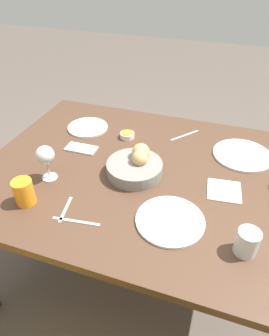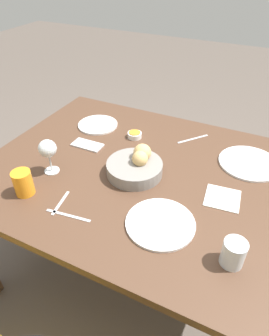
{
  "view_description": "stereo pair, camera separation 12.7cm",
  "coord_description": "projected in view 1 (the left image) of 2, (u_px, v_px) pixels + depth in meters",
  "views": [
    {
      "loc": [
        -0.31,
        0.99,
        1.51
      ],
      "look_at": [
        0.02,
        0.04,
        0.74
      ],
      "focal_mm": 32.0,
      "sensor_mm": 36.0,
      "label": 1
    },
    {
      "loc": [
        -0.43,
        0.94,
        1.51
      ],
      "look_at": [
        0.02,
        0.04,
        0.74
      ],
      "focal_mm": 32.0,
      "sensor_mm": 36.0,
      "label": 2
    }
  ],
  "objects": [
    {
      "name": "spoon_coffee",
      "position": [
        66.0,
        209.0,
        1.12
      ],
      "size": [
        0.03,
        0.13,
        0.0
      ],
      "color": "#B7B7BC",
      "rests_on": "dining_table"
    },
    {
      "name": "plate_far_center",
      "position": [
        170.0,
        220.0,
        1.07
      ],
      "size": [
        0.25,
        0.25,
        0.01
      ],
      "color": "white",
      "rests_on": "dining_table"
    },
    {
      "name": "plate_near_right",
      "position": [
        88.0,
        127.0,
        1.6
      ],
      "size": [
        0.21,
        0.21,
        0.01
      ],
      "color": "white",
      "rests_on": "dining_table"
    },
    {
      "name": "juice_glass",
      "position": [
        24.0,
        192.0,
        1.12
      ],
      "size": [
        0.08,
        0.08,
        0.1
      ],
      "color": "orange",
      "rests_on": "dining_table"
    },
    {
      "name": "knife_silver",
      "position": [
        76.0,
        221.0,
        1.07
      ],
      "size": [
        0.18,
        0.03,
        0.0
      ],
      "color": "#B7B7BC",
      "rests_on": "dining_table"
    },
    {
      "name": "plate_near_left",
      "position": [
        242.0,
        155.0,
        1.39
      ],
      "size": [
        0.27,
        0.27,
        0.01
      ],
      "color": "white",
      "rests_on": "dining_table"
    },
    {
      "name": "wine_glass",
      "position": [
        45.0,
        156.0,
        1.2
      ],
      "size": [
        0.08,
        0.08,
        0.16
      ],
      "color": "silver",
      "rests_on": "dining_table"
    },
    {
      "name": "jam_bowl_honey",
      "position": [
        127.0,
        135.0,
        1.52
      ],
      "size": [
        0.07,
        0.07,
        0.03
      ],
      "color": "white",
      "rests_on": "dining_table"
    },
    {
      "name": "ground_plane",
      "position": [
        139.0,
        266.0,
        1.74
      ],
      "size": [
        10.0,
        10.0,
        0.0
      ],
      "primitive_type": "plane",
      "color": "#564C44"
    },
    {
      "name": "cell_phone",
      "position": [
        81.0,
        148.0,
        1.44
      ],
      "size": [
        0.15,
        0.08,
        0.01
      ],
      "color": "silver",
      "rests_on": "dining_table"
    },
    {
      "name": "water_tumbler",
      "position": [
        247.0,
        242.0,
        0.94
      ],
      "size": [
        0.07,
        0.07,
        0.09
      ],
      "color": "silver",
      "rests_on": "dining_table"
    },
    {
      "name": "dining_table",
      "position": [
        141.0,
        183.0,
        1.36
      ],
      "size": [
        1.38,
        1.06,
        0.71
      ],
      "color": "#4C3323",
      "rests_on": "ground_plane"
    },
    {
      "name": "bread_basket",
      "position": [
        136.0,
        166.0,
        1.27
      ],
      "size": [
        0.24,
        0.24,
        0.12
      ],
      "color": "gray",
      "rests_on": "dining_table"
    },
    {
      "name": "fork_silver",
      "position": [
        185.0,
        135.0,
        1.54
      ],
      "size": [
        0.12,
        0.14,
        0.0
      ],
      "color": "#B7B7BC",
      "rests_on": "dining_table"
    },
    {
      "name": "napkin",
      "position": [
        224.0,
        191.0,
        1.2
      ],
      "size": [
        0.15,
        0.15,
        0.0
      ],
      "color": "silver",
      "rests_on": "dining_table"
    }
  ]
}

